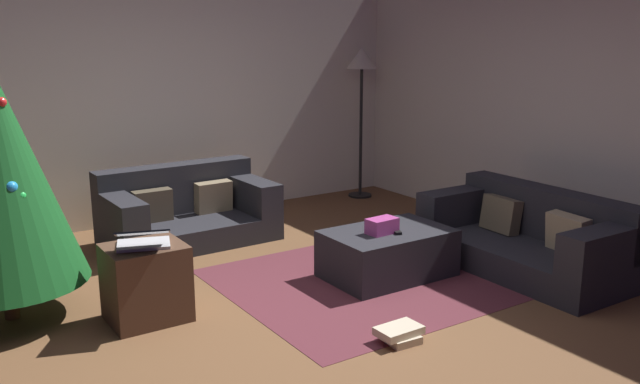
{
  "coord_description": "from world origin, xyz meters",
  "views": [
    {
      "loc": [
        -2.19,
        -3.62,
        1.93
      ],
      "look_at": [
        0.56,
        0.54,
        0.75
      ],
      "focal_mm": 37.76,
      "sensor_mm": 36.0,
      "label": 1
    }
  ],
  "objects_px": {
    "couch_right": "(530,238)",
    "gift_box": "(382,226)",
    "tv_remote": "(396,231)",
    "book_stack": "(400,334)",
    "corner_lamp": "(362,70)",
    "side_table": "(146,283)",
    "laptop": "(143,240)",
    "couch_left": "(185,212)",
    "ottoman": "(388,253)"
  },
  "relations": [
    {
      "from": "couch_right",
      "to": "corner_lamp",
      "type": "relative_size",
      "value": 0.98
    },
    {
      "from": "couch_left",
      "to": "ottoman",
      "type": "distance_m",
      "value": 2.09
    },
    {
      "from": "couch_right",
      "to": "laptop",
      "type": "height_order",
      "value": "laptop"
    },
    {
      "from": "couch_left",
      "to": "tv_remote",
      "type": "bearing_deg",
      "value": 116.43
    },
    {
      "from": "gift_box",
      "to": "side_table",
      "type": "xyz_separation_m",
      "value": [
        -1.83,
        0.28,
        -0.18
      ]
    },
    {
      "from": "couch_left",
      "to": "couch_right",
      "type": "distance_m",
      "value": 3.14
    },
    {
      "from": "gift_box",
      "to": "side_table",
      "type": "distance_m",
      "value": 1.86
    },
    {
      "from": "side_table",
      "to": "tv_remote",
      "type": "bearing_deg",
      "value": -9.42
    },
    {
      "from": "couch_right",
      "to": "corner_lamp",
      "type": "height_order",
      "value": "corner_lamp"
    },
    {
      "from": "ottoman",
      "to": "couch_left",
      "type": "bearing_deg",
      "value": 117.97
    },
    {
      "from": "side_table",
      "to": "book_stack",
      "type": "xyz_separation_m",
      "value": [
        1.23,
        -1.23,
        -0.21
      ]
    },
    {
      "from": "couch_left",
      "to": "side_table",
      "type": "xyz_separation_m",
      "value": [
        -0.94,
        -1.59,
        -0.01
      ]
    },
    {
      "from": "couch_left",
      "to": "gift_box",
      "type": "xyz_separation_m",
      "value": [
        0.89,
        -1.87,
        0.17
      ]
    },
    {
      "from": "gift_box",
      "to": "laptop",
      "type": "distance_m",
      "value": 1.87
    },
    {
      "from": "ottoman",
      "to": "side_table",
      "type": "height_order",
      "value": "side_table"
    },
    {
      "from": "gift_box",
      "to": "corner_lamp",
      "type": "bearing_deg",
      "value": 56.6
    },
    {
      "from": "couch_right",
      "to": "book_stack",
      "type": "xyz_separation_m",
      "value": [
        -1.8,
        -0.47,
        -0.21
      ]
    },
    {
      "from": "ottoman",
      "to": "book_stack",
      "type": "relative_size",
      "value": 3.39
    },
    {
      "from": "corner_lamp",
      "to": "side_table",
      "type": "bearing_deg",
      "value": -148.42
    },
    {
      "from": "couch_left",
      "to": "ottoman",
      "type": "xyz_separation_m",
      "value": [
        0.98,
        -1.84,
        -0.08
      ]
    },
    {
      "from": "couch_right",
      "to": "gift_box",
      "type": "distance_m",
      "value": 1.3
    },
    {
      "from": "tv_remote",
      "to": "corner_lamp",
      "type": "height_order",
      "value": "corner_lamp"
    },
    {
      "from": "laptop",
      "to": "book_stack",
      "type": "bearing_deg",
      "value": -43.2
    },
    {
      "from": "gift_box",
      "to": "laptop",
      "type": "xyz_separation_m",
      "value": [
        -1.85,
        0.22,
        0.15
      ]
    },
    {
      "from": "couch_right",
      "to": "laptop",
      "type": "xyz_separation_m",
      "value": [
        -3.04,
        0.71,
        0.33
      ]
    },
    {
      "from": "book_stack",
      "to": "tv_remote",
      "type": "bearing_deg",
      "value": 51.78
    },
    {
      "from": "couch_left",
      "to": "book_stack",
      "type": "bearing_deg",
      "value": 94.61
    },
    {
      "from": "laptop",
      "to": "book_stack",
      "type": "height_order",
      "value": "laptop"
    },
    {
      "from": "tv_remote",
      "to": "side_table",
      "type": "bearing_deg",
      "value": -166.66
    },
    {
      "from": "gift_box",
      "to": "laptop",
      "type": "bearing_deg",
      "value": 173.29
    },
    {
      "from": "couch_right",
      "to": "book_stack",
      "type": "distance_m",
      "value": 1.87
    },
    {
      "from": "couch_left",
      "to": "book_stack",
      "type": "distance_m",
      "value": 2.85
    },
    {
      "from": "tv_remote",
      "to": "ottoman",
      "type": "bearing_deg",
      "value": 128.43
    },
    {
      "from": "couch_right",
      "to": "laptop",
      "type": "distance_m",
      "value": 3.14
    },
    {
      "from": "gift_box",
      "to": "side_table",
      "type": "bearing_deg",
      "value": 171.38
    },
    {
      "from": "tv_remote",
      "to": "book_stack",
      "type": "xyz_separation_m",
      "value": [
        -0.72,
        -0.91,
        -0.34
      ]
    },
    {
      "from": "couch_left",
      "to": "side_table",
      "type": "relative_size",
      "value": 2.94
    },
    {
      "from": "couch_right",
      "to": "corner_lamp",
      "type": "distance_m",
      "value": 3.13
    },
    {
      "from": "ottoman",
      "to": "side_table",
      "type": "bearing_deg",
      "value": 172.65
    },
    {
      "from": "ottoman",
      "to": "gift_box",
      "type": "xyz_separation_m",
      "value": [
        -0.09,
        -0.03,
        0.25
      ]
    },
    {
      "from": "couch_left",
      "to": "tv_remote",
      "type": "distance_m",
      "value": 2.16
    },
    {
      "from": "couch_left",
      "to": "laptop",
      "type": "relative_size",
      "value": 3.1
    },
    {
      "from": "couch_right",
      "to": "tv_remote",
      "type": "relative_size",
      "value": 10.9
    },
    {
      "from": "couch_right",
      "to": "ottoman",
      "type": "height_order",
      "value": "couch_right"
    },
    {
      "from": "couch_right",
      "to": "ottoman",
      "type": "distance_m",
      "value": 1.22
    },
    {
      "from": "book_stack",
      "to": "laptop",
      "type": "bearing_deg",
      "value": 136.8
    },
    {
      "from": "laptop",
      "to": "corner_lamp",
      "type": "height_order",
      "value": "corner_lamp"
    },
    {
      "from": "laptop",
      "to": "corner_lamp",
      "type": "distance_m",
      "value": 4.13
    },
    {
      "from": "side_table",
      "to": "ottoman",
      "type": "bearing_deg",
      "value": -7.35
    },
    {
      "from": "corner_lamp",
      "to": "couch_left",
      "type": "bearing_deg",
      "value": -168.64
    }
  ]
}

